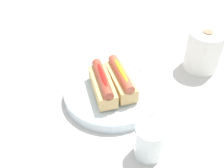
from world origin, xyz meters
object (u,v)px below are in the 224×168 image
at_px(hotdog_front, 103,84).
at_px(hotdog_back, 121,80).
at_px(paper_towel_roll, 203,51).
at_px(serving_bowl, 112,93).
at_px(water_glass, 149,143).

distance_m(hotdog_front, hotdog_back, 0.06).
bearing_deg(paper_towel_roll, serving_bowl, -86.13).
height_order(hotdog_back, water_glass, hotdog_back).
bearing_deg(hotdog_front, water_glass, 8.36).
relative_size(water_glass, paper_towel_roll, 0.67).
relative_size(serving_bowl, water_glass, 3.04).
xyz_separation_m(hotdog_front, water_glass, (0.21, 0.03, -0.02)).
bearing_deg(serving_bowl, hotdog_front, -92.75).
bearing_deg(paper_towel_roll, water_glass, -54.16).
distance_m(hotdog_back, water_glass, 0.21).
relative_size(hotdog_back, water_glass, 1.71).
distance_m(hotdog_front, water_glass, 0.21).
xyz_separation_m(serving_bowl, hotdog_back, (0.00, 0.03, 0.04)).
xyz_separation_m(hotdog_front, paper_towel_roll, (-0.02, 0.35, 0.00)).
bearing_deg(serving_bowl, paper_towel_roll, 93.87).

